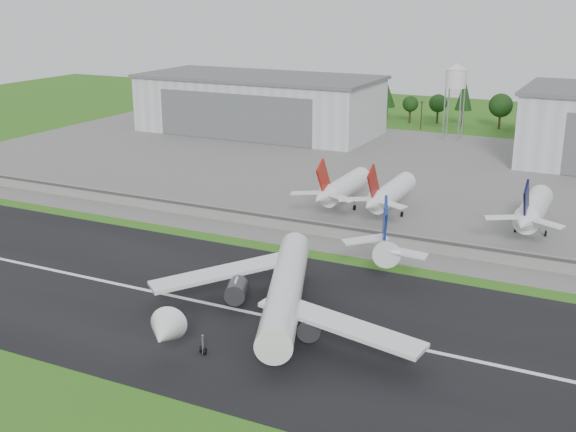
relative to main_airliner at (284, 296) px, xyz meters
The scene contains 13 objects.
ground 13.80m from the main_airliner, 131.96° to the right, with size 600.00×600.00×0.00m, color #225D16.
runway 9.90m from the main_airliner, behind, with size 320.00×60.00×0.10m, color black.
runway_centerline 9.87m from the main_airliner, behind, with size 220.00×1.00×0.02m, color white.
apron 110.85m from the main_airliner, 94.47° to the left, with size 320.00×150.00×0.10m, color slate.
blast_fence 46.31m from the main_airliner, 100.76° to the left, with size 240.00×0.61×3.50m.
hangar_west 178.96m from the main_airliner, 119.71° to the left, with size 97.00×44.00×23.20m.
water_tower 177.03m from the main_airliner, 94.44° to the left, with size 8.40×8.40×29.40m.
utility_poles 190.66m from the main_airliner, 92.59° to the left, with size 230.00×3.00×12.00m, color black, non-canonical shape.
treeline 205.64m from the main_airliner, 92.41° to the left, with size 320.00×16.00×22.00m, color black, non-canonical shape.
main_airliner is the anchor object (origin of this frame).
parked_jet_red_a 69.01m from the main_airliner, 104.02° to the left, with size 7.36×31.29×16.55m.
parked_jet_red_b 67.06m from the main_airliner, 93.12° to the left, with size 7.36×31.29×16.55m.
parked_jet_navy 74.10m from the main_airliner, 64.70° to the left, with size 7.36×31.29×16.80m.
Camera 1 is at (60.21, -93.94, 55.72)m, focal length 45.00 mm.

